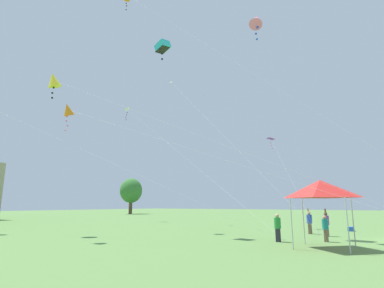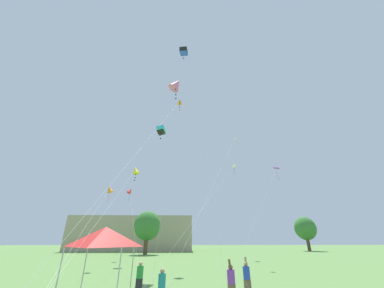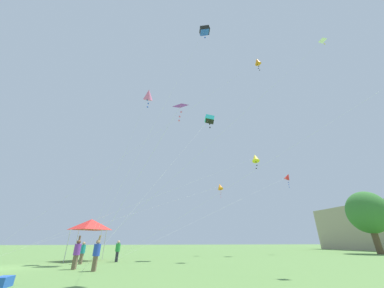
% 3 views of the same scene
% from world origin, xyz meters
% --- Properties ---
extents(tree_far_centre, '(5.38, 4.84, 8.11)m').
position_xyz_m(tree_far_centre, '(29.90, 51.09, 5.24)').
color(tree_far_centre, brown).
rests_on(tree_far_centre, ground).
extents(festival_tent, '(2.70, 2.70, 3.32)m').
position_xyz_m(festival_tent, '(-5.01, 3.95, 2.87)').
color(festival_tent, '#B7B7BC').
rests_on(festival_tent, ground).
extents(cooler_box, '(0.66, 0.44, 0.34)m').
position_xyz_m(cooler_box, '(6.48, 3.90, 0.17)').
color(cooler_box, blue).
rests_on(cooler_box, ground).
extents(person_purple_shirt, '(0.37, 0.37, 1.82)m').
position_xyz_m(person_purple_shirt, '(1.20, 4.83, 0.88)').
color(person_purple_shirt, brown).
rests_on(person_purple_shirt, ground).
extents(person_green_shirt, '(0.37, 0.37, 1.57)m').
position_xyz_m(person_green_shirt, '(-3.65, 6.66, 0.85)').
color(person_green_shirt, '#282833').
rests_on(person_green_shirt, ground).
extents(person_blue_shirt, '(0.37, 0.37, 1.83)m').
position_xyz_m(person_blue_shirt, '(2.32, 6.15, 0.88)').
color(person_blue_shirt, brown).
rests_on(person_blue_shirt, ground).
extents(person_teal_shirt, '(0.35, 0.35, 1.47)m').
position_xyz_m(person_teal_shirt, '(-2.17, 4.34, 0.79)').
color(person_teal_shirt, brown).
rests_on(person_teal_shirt, ground).
extents(kite_orange_diamond_0, '(6.52, 21.98, 8.67)m').
position_xyz_m(kite_orange_diamond_0, '(-10.11, 17.92, 8.10)').
color(kite_orange_diamond_0, silver).
rests_on(kite_orange_diamond_0, ground).
extents(kite_white_delta_1, '(8.99, 18.16, 17.05)m').
position_xyz_m(kite_white_delta_1, '(5.90, 21.16, 16.03)').
color(kite_white_delta_1, silver).
rests_on(kite_white_delta_1, ground).
extents(kite_cyan_box_2, '(7.14, 10.14, 15.05)m').
position_xyz_m(kite_cyan_box_2, '(-4.12, 15.05, 14.54)').
color(kite_cyan_box_2, silver).
rests_on(kite_cyan_box_2, ground).
extents(kite_yellow_diamond_3, '(4.63, 26.42, 12.59)m').
position_xyz_m(kite_yellow_diamond_3, '(-8.47, 22.66, 11.90)').
color(kite_yellow_diamond_3, silver).
rests_on(kite_yellow_diamond_3, ground).
extents(kite_white_delta_5, '(11.96, 25.43, 15.85)m').
position_xyz_m(kite_white_delta_5, '(7.80, 30.84, 15.20)').
color(kite_white_delta_5, silver).
rests_on(kite_white_delta_5, ground).
extents(kite_purple_delta_8, '(6.23, 5.14, 8.62)m').
position_xyz_m(kite_purple_delta_8, '(6.71, 10.05, 8.29)').
color(kite_purple_delta_8, silver).
rests_on(kite_purple_delta_8, ground).
extents(kite_pink_diamond_9, '(1.51, 4.23, 16.19)m').
position_xyz_m(kite_pink_diamond_9, '(-2.07, 7.89, 15.45)').
color(kite_pink_diamond_9, silver).
rests_on(kite_pink_diamond_9, ground).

